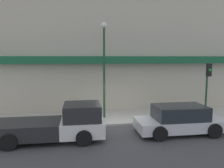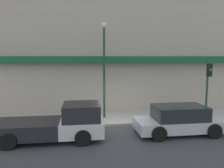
{
  "view_description": "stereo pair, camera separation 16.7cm",
  "coord_description": "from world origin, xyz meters",
  "views": [
    {
      "loc": [
        -2.25,
        -12.2,
        4.02
      ],
      "look_at": [
        -0.23,
        1.28,
        2.34
      ],
      "focal_mm": 35.0,
      "sensor_mm": 36.0,
      "label": 1
    },
    {
      "loc": [
        -2.08,
        -12.22,
        4.02
      ],
      "look_at": [
        -0.23,
        1.28,
        2.34
      ],
      "focal_mm": 35.0,
      "sensor_mm": 36.0,
      "label": 2
    }
  ],
  "objects": [
    {
      "name": "ground_plane",
      "position": [
        0.0,
        0.0,
        0.0
      ],
      "size": [
        80.0,
        80.0,
        0.0
      ],
      "primitive_type": "plane",
      "color": "#424244"
    },
    {
      "name": "building",
      "position": [
        -0.01,
        4.68,
        4.9
      ],
      "size": [
        19.8,
        3.8,
        9.83
      ],
      "color": "#BCB29E",
      "rests_on": "ground"
    },
    {
      "name": "fire_hydrant",
      "position": [
        2.6,
        0.49,
        0.49
      ],
      "size": [
        0.22,
        0.22,
        0.7
      ],
      "color": "#196633",
      "rests_on": "sidewalk"
    },
    {
      "name": "parked_car",
      "position": [
        2.94,
        -1.63,
        0.73
      ],
      "size": [
        4.6,
        2.09,
        1.49
      ],
      "rotation": [
        0.0,
        0.0,
        -0.03
      ],
      "color": "silver",
      "rests_on": "ground"
    },
    {
      "name": "sidewalk",
      "position": [
        0.0,
        1.6,
        0.07
      ],
      "size": [
        36.0,
        3.2,
        0.14
      ],
      "color": "#B7B2A8",
      "rests_on": "ground"
    },
    {
      "name": "traffic_light",
      "position": [
        5.7,
        0.37,
        2.55
      ],
      "size": [
        0.28,
        0.42,
        3.49
      ],
      "color": "#1E4728",
      "rests_on": "sidewalk"
    },
    {
      "name": "street_lamp",
      "position": [
        -0.7,
        1.49,
        3.86
      ],
      "size": [
        0.36,
        0.36,
        6.02
      ],
      "color": "#1E4728",
      "rests_on": "sidewalk"
    },
    {
      "name": "pickup_truck",
      "position": [
        -3.33,
        -1.63,
        0.78
      ],
      "size": [
        5.2,
        2.18,
        1.75
      ],
      "rotation": [
        0.0,
        0.0,
        0.03
      ],
      "color": "white",
      "rests_on": "ground"
    }
  ]
}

